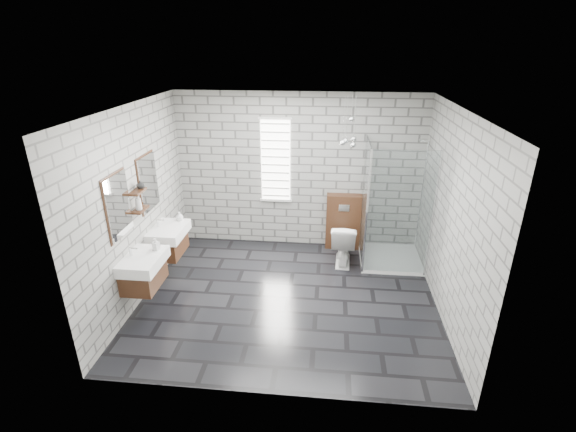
% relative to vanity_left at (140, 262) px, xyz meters
% --- Properties ---
extents(floor, '(4.20, 3.60, 0.02)m').
position_rel_vanity_left_xyz_m(floor, '(1.91, 0.50, -0.77)').
color(floor, black).
rests_on(floor, ground).
extents(ceiling, '(4.20, 3.60, 0.02)m').
position_rel_vanity_left_xyz_m(ceiling, '(1.91, 0.50, 1.95)').
color(ceiling, white).
rests_on(ceiling, wall_back).
extents(wall_back, '(4.20, 0.02, 2.70)m').
position_rel_vanity_left_xyz_m(wall_back, '(1.91, 2.31, 0.59)').
color(wall_back, '#969691').
rests_on(wall_back, floor).
extents(wall_front, '(4.20, 0.02, 2.70)m').
position_rel_vanity_left_xyz_m(wall_front, '(1.91, -1.31, 0.59)').
color(wall_front, '#969691').
rests_on(wall_front, floor).
extents(wall_left, '(0.02, 3.60, 2.70)m').
position_rel_vanity_left_xyz_m(wall_left, '(-0.20, 0.50, 0.59)').
color(wall_left, '#969691').
rests_on(wall_left, floor).
extents(wall_right, '(0.02, 3.60, 2.70)m').
position_rel_vanity_left_xyz_m(wall_right, '(4.02, 0.50, 0.59)').
color(wall_right, '#969691').
rests_on(wall_right, floor).
extents(vanity_left, '(0.47, 0.70, 1.57)m').
position_rel_vanity_left_xyz_m(vanity_left, '(0.00, 0.00, 0.00)').
color(vanity_left, '#462715').
rests_on(vanity_left, wall_left).
extents(vanity_right, '(0.47, 0.70, 1.57)m').
position_rel_vanity_left_xyz_m(vanity_right, '(0.00, 0.92, 0.00)').
color(vanity_right, '#462715').
rests_on(vanity_right, wall_left).
extents(shelf_lower, '(0.14, 0.30, 0.03)m').
position_rel_vanity_left_xyz_m(shelf_lower, '(-0.12, 0.45, 0.56)').
color(shelf_lower, '#462715').
rests_on(shelf_lower, wall_left).
extents(shelf_upper, '(0.14, 0.30, 0.03)m').
position_rel_vanity_left_xyz_m(shelf_upper, '(-0.12, 0.45, 0.82)').
color(shelf_upper, '#462715').
rests_on(shelf_upper, wall_left).
extents(window, '(0.56, 0.05, 1.48)m').
position_rel_vanity_left_xyz_m(window, '(1.51, 2.28, 0.79)').
color(window, white).
rests_on(window, wall_back).
extents(cistern_panel, '(0.60, 0.20, 1.00)m').
position_rel_vanity_left_xyz_m(cistern_panel, '(2.71, 2.20, -0.26)').
color(cistern_panel, '#462715').
rests_on(cistern_panel, floor).
extents(flush_plate, '(0.18, 0.01, 0.12)m').
position_rel_vanity_left_xyz_m(flush_plate, '(2.71, 2.10, 0.04)').
color(flush_plate, silver).
rests_on(flush_plate, cistern_panel).
extents(shower_enclosure, '(1.00, 1.00, 2.03)m').
position_rel_vanity_left_xyz_m(shower_enclosure, '(3.41, 1.69, -0.25)').
color(shower_enclosure, white).
rests_on(shower_enclosure, floor).
extents(pendant_cluster, '(0.26, 0.25, 0.79)m').
position_rel_vanity_left_xyz_m(pendant_cluster, '(2.72, 1.87, 1.32)').
color(pendant_cluster, silver).
rests_on(pendant_cluster, ceiling).
extents(toilet, '(0.43, 0.72, 0.71)m').
position_rel_vanity_left_xyz_m(toilet, '(2.71, 1.66, -0.40)').
color(toilet, white).
rests_on(toilet, floor).
extents(soap_bottle_a, '(0.10, 0.10, 0.17)m').
position_rel_vanity_left_xyz_m(soap_bottle_a, '(0.16, 0.19, 0.18)').
color(soap_bottle_a, '#B2B2B2').
rests_on(soap_bottle_a, vanity_left).
extents(soap_bottle_b, '(0.14, 0.14, 0.14)m').
position_rel_vanity_left_xyz_m(soap_bottle_b, '(0.13, 1.19, 0.17)').
color(soap_bottle_b, '#B2B2B2').
rests_on(soap_bottle_b, vanity_right).
extents(soap_bottle_c, '(0.11, 0.11, 0.23)m').
position_rel_vanity_left_xyz_m(soap_bottle_c, '(-0.11, 0.40, 0.69)').
color(soap_bottle_c, '#B2B2B2').
rests_on(soap_bottle_c, shelf_lower).
extents(vase, '(0.14, 0.14, 0.11)m').
position_rel_vanity_left_xyz_m(vase, '(-0.11, 0.54, 0.89)').
color(vase, '#B2B2B2').
rests_on(vase, shelf_upper).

